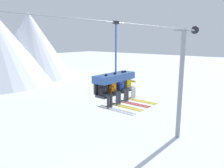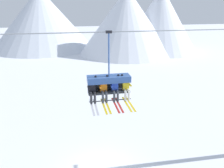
% 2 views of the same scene
% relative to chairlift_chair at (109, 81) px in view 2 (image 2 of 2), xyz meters
% --- Properties ---
extents(mountain_peak_west, '(23.36, 23.36, 13.42)m').
position_rel_chairlift_chair_xyz_m(mountain_peak_west, '(-7.71, 45.06, 0.48)').
color(mountain_peak_west, silver).
rests_on(mountain_peak_west, ground_plane).
extents(mountain_peak_central, '(19.68, 19.68, 13.05)m').
position_rel_chairlift_chair_xyz_m(mountain_peak_central, '(10.13, 35.46, 0.30)').
color(mountain_peak_central, white).
rests_on(mountain_peak_central, ground_plane).
extents(mountain_peak_east, '(16.81, 16.81, 13.41)m').
position_rel_chairlift_chair_xyz_m(mountain_peak_east, '(18.04, 36.83, 0.48)').
color(mountain_peak_east, white).
rests_on(mountain_peak_east, ground_plane).
extents(lift_cable, '(20.57, 0.05, 0.05)m').
position_rel_chairlift_chair_xyz_m(lift_cable, '(0.04, -0.07, 2.36)').
color(lift_cable, gray).
extents(chairlift_chair, '(2.09, 0.74, 3.30)m').
position_rel_chairlift_chair_xyz_m(chairlift_chair, '(0.00, 0.00, 0.00)').
color(chairlift_chair, '#33383D').
extents(skier_black, '(0.48, 1.70, 1.34)m').
position_rel_chairlift_chair_xyz_m(skier_black, '(-0.83, -0.21, -0.29)').
color(skier_black, black).
extents(skier_orange, '(0.48, 1.70, 1.34)m').
position_rel_chairlift_chair_xyz_m(skier_orange, '(-0.28, -0.21, -0.29)').
color(skier_orange, orange).
extents(skier_blue, '(0.48, 1.70, 1.34)m').
position_rel_chairlift_chair_xyz_m(skier_blue, '(0.28, -0.21, -0.29)').
color(skier_blue, '#2847B7').
extents(skier_yellow, '(0.48, 1.70, 1.34)m').
position_rel_chairlift_chair_xyz_m(skier_yellow, '(0.83, -0.21, -0.29)').
color(skier_yellow, yellow).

